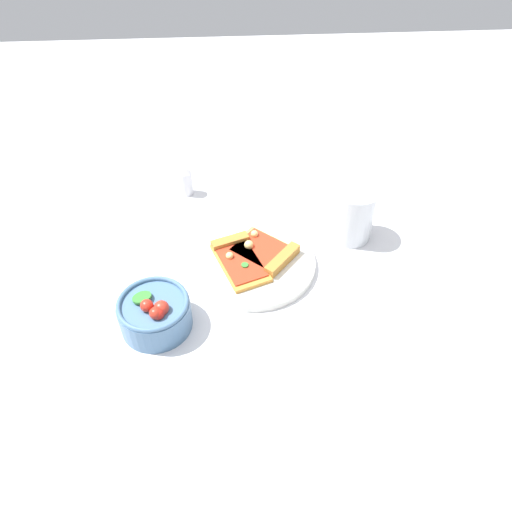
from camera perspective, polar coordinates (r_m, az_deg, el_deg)
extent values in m
plane|color=silver|center=(0.92, -1.87, -1.18)|extent=(2.40, 2.40, 0.00)
cylinder|color=silver|center=(0.91, -0.27, -0.84)|extent=(0.23, 0.23, 0.01)
cube|color=#E5B256|center=(0.92, 0.71, 0.55)|extent=(0.14, 0.14, 0.01)
cube|color=#B77A33|center=(0.90, 3.14, -0.44)|extent=(0.07, 0.08, 0.02)
cube|color=red|center=(0.92, 0.71, 0.80)|extent=(0.13, 0.12, 0.00)
sphere|color=#F2D87F|center=(0.94, -0.19, 2.64)|extent=(0.01, 0.01, 0.01)
sphere|color=#F2D87F|center=(0.92, -0.86, 1.34)|extent=(0.02, 0.02, 0.02)
cube|color=gold|center=(0.90, -1.74, -0.81)|extent=(0.11, 0.15, 0.01)
cube|color=#B77A33|center=(0.93, -3.08, 1.63)|extent=(0.08, 0.04, 0.02)
cube|color=red|center=(0.89, -1.75, -0.55)|extent=(0.10, 0.13, 0.00)
cylinder|color=#388433|center=(0.88, -1.34, -1.07)|extent=(0.01, 0.01, 0.00)
sphere|color=#F2D87F|center=(0.89, -3.14, -0.11)|extent=(0.01, 0.01, 0.01)
cylinder|color=#4C7299|center=(0.82, -11.84, -6.81)|extent=(0.12, 0.12, 0.05)
torus|color=#4C7299|center=(0.80, -12.14, -5.47)|extent=(0.12, 0.12, 0.01)
sphere|color=red|center=(0.78, -11.13, -6.04)|extent=(0.02, 0.02, 0.02)
sphere|color=red|center=(0.78, -11.82, -6.63)|extent=(0.02, 0.02, 0.02)
sphere|color=red|center=(0.78, -11.50, -6.69)|extent=(0.02, 0.02, 0.02)
sphere|color=red|center=(0.79, -12.80, -5.74)|extent=(0.02, 0.02, 0.02)
cylinder|color=#388433|center=(0.81, -13.35, -4.80)|extent=(0.04, 0.04, 0.01)
cylinder|color=silver|center=(0.96, 11.39, 4.85)|extent=(0.08, 0.08, 0.11)
cylinder|color=black|center=(0.97, 11.34, 4.56)|extent=(0.07, 0.07, 0.09)
cube|color=white|center=(0.94, 10.67, 6.34)|extent=(0.02, 0.02, 0.02)
cube|color=white|center=(0.94, 12.45, 5.89)|extent=(0.02, 0.02, 0.02)
cube|color=silver|center=(0.80, 9.96, -11.14)|extent=(0.17, 0.17, 0.00)
cylinder|color=silver|center=(1.09, -8.24, 8.54)|extent=(0.03, 0.03, 0.06)
cone|color=silver|center=(1.07, -8.43, 10.03)|extent=(0.03, 0.03, 0.01)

